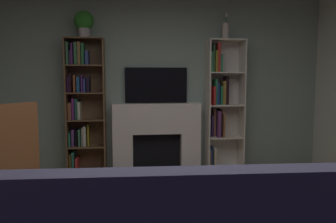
{
  "coord_description": "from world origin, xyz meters",
  "views": [
    {
      "loc": [
        -0.4,
        -2.39,
        1.4
      ],
      "look_at": [
        0.0,
        1.08,
        1.05
      ],
      "focal_mm": 35.28,
      "sensor_mm": 36.0,
      "label": 1
    }
  ],
  "objects_px": {
    "tv": "(156,85)",
    "bookshelf_right": "(220,103)",
    "vase_with_flowers": "(226,31)",
    "fireplace": "(157,135)",
    "potted_plant": "(84,22)",
    "armchair": "(2,163)",
    "bookshelf_left": "(82,103)"
  },
  "relations": [
    {
      "from": "bookshelf_left",
      "to": "potted_plant",
      "type": "bearing_deg",
      "value": -31.51
    },
    {
      "from": "tv",
      "to": "bookshelf_right",
      "type": "xyz_separation_m",
      "value": [
        0.98,
        -0.09,
        -0.28
      ]
    },
    {
      "from": "bookshelf_right",
      "to": "potted_plant",
      "type": "xyz_separation_m",
      "value": [
        -2.03,
        -0.03,
        1.18
      ]
    },
    {
      "from": "bookshelf_left",
      "to": "armchair",
      "type": "bearing_deg",
      "value": -108.23
    },
    {
      "from": "vase_with_flowers",
      "to": "fireplace",
      "type": "bearing_deg",
      "value": 178.37
    },
    {
      "from": "fireplace",
      "to": "bookshelf_left",
      "type": "xyz_separation_m",
      "value": [
        -1.1,
        0.01,
        0.49
      ]
    },
    {
      "from": "fireplace",
      "to": "potted_plant",
      "type": "distance_m",
      "value": 1.96
    },
    {
      "from": "bookshelf_right",
      "to": "potted_plant",
      "type": "relative_size",
      "value": 5.15
    },
    {
      "from": "fireplace",
      "to": "bookshelf_left",
      "type": "bearing_deg",
      "value": 179.73
    },
    {
      "from": "potted_plant",
      "to": "armchair",
      "type": "distance_m",
      "value": 2.37
    },
    {
      "from": "bookshelf_right",
      "to": "tv",
      "type": "bearing_deg",
      "value": 174.53
    },
    {
      "from": "fireplace",
      "to": "potted_plant",
      "type": "xyz_separation_m",
      "value": [
        -1.04,
        -0.03,
        1.66
      ]
    },
    {
      "from": "bookshelf_left",
      "to": "vase_with_flowers",
      "type": "height_order",
      "value": "vase_with_flowers"
    },
    {
      "from": "bookshelf_right",
      "to": "vase_with_flowers",
      "type": "height_order",
      "value": "vase_with_flowers"
    },
    {
      "from": "bookshelf_left",
      "to": "bookshelf_right",
      "type": "bearing_deg",
      "value": -0.26
    },
    {
      "from": "tv",
      "to": "bookshelf_left",
      "type": "xyz_separation_m",
      "value": [
        -1.1,
        -0.08,
        -0.26
      ]
    },
    {
      "from": "tv",
      "to": "potted_plant",
      "type": "height_order",
      "value": "potted_plant"
    },
    {
      "from": "bookshelf_left",
      "to": "potted_plant",
      "type": "xyz_separation_m",
      "value": [
        0.06,
        -0.04,
        1.16
      ]
    },
    {
      "from": "bookshelf_right",
      "to": "potted_plant",
      "type": "bearing_deg",
      "value": -179.27
    },
    {
      "from": "bookshelf_right",
      "to": "vase_with_flowers",
      "type": "relative_size",
      "value": 4.88
    },
    {
      "from": "bookshelf_right",
      "to": "armchair",
      "type": "relative_size",
      "value": 1.7
    },
    {
      "from": "fireplace",
      "to": "vase_with_flowers",
      "type": "distance_m",
      "value": 1.89
    },
    {
      "from": "fireplace",
      "to": "armchair",
      "type": "relative_size",
      "value": 1.23
    },
    {
      "from": "bookshelf_left",
      "to": "bookshelf_right",
      "type": "relative_size",
      "value": 1.0
    },
    {
      "from": "fireplace",
      "to": "tv",
      "type": "relative_size",
      "value": 1.51
    },
    {
      "from": "bookshelf_left",
      "to": "bookshelf_right",
      "type": "distance_m",
      "value": 2.09
    },
    {
      "from": "armchair",
      "to": "fireplace",
      "type": "bearing_deg",
      "value": 45.1
    },
    {
      "from": "armchair",
      "to": "bookshelf_right",
      "type": "bearing_deg",
      "value": 32.06
    },
    {
      "from": "bookshelf_left",
      "to": "vase_with_flowers",
      "type": "relative_size",
      "value": 4.88
    },
    {
      "from": "tv",
      "to": "vase_with_flowers",
      "type": "height_order",
      "value": "vase_with_flowers"
    },
    {
      "from": "bookshelf_left",
      "to": "bookshelf_right",
      "type": "height_order",
      "value": "same"
    },
    {
      "from": "tv",
      "to": "potted_plant",
      "type": "distance_m",
      "value": 1.39
    }
  ]
}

